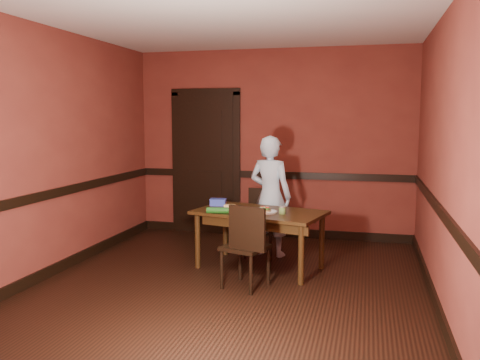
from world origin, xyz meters
The scene contains 22 objects.
floor centered at (0.00, 0.00, 0.00)m, with size 4.00×4.50×0.01m, color black.
ceiling centered at (0.00, 0.00, 2.70)m, with size 4.00×4.50×0.01m, color silver.
wall_back centered at (0.00, 2.25, 1.35)m, with size 4.00×0.02×2.70m, color maroon.
wall_front centered at (0.00, -2.25, 1.35)m, with size 4.00×0.02×2.70m, color maroon.
wall_left centered at (-2.00, 0.00, 1.35)m, with size 0.02×4.50×2.70m, color maroon.
wall_right centered at (2.00, 0.00, 1.35)m, with size 0.02×4.50×2.70m, color maroon.
dado_back centered at (0.00, 2.23, 0.90)m, with size 4.00×0.03×0.10m, color black.
dado_left centered at (-1.99, 0.00, 0.90)m, with size 0.03×4.50×0.10m, color black.
dado_right centered at (1.99, 0.00, 0.90)m, with size 0.03×4.50×0.10m, color black.
baseboard_back centered at (0.00, 2.23, 0.06)m, with size 4.00×0.03×0.12m, color black.
baseboard_left centered at (-1.99, 0.00, 0.06)m, with size 0.03×4.50×0.12m, color black.
baseboard_right centered at (1.99, 0.00, 0.06)m, with size 0.03×4.50×0.12m, color black.
door centered at (-1.00, 2.22, 1.09)m, with size 1.05×0.07×2.20m.
dining_table centered at (0.17, 0.60, 0.34)m, with size 1.43×0.80×0.67m, color black.
chair_far centered at (0.09, 1.10, 0.42)m, with size 0.39×0.39×0.83m, color black, non-canonical shape.
chair_near centered at (0.16, -0.08, 0.43)m, with size 0.41×0.41×0.87m, color black, non-canonical shape.
person centered at (0.17, 1.20, 0.75)m, with size 0.55×0.36×1.51m, color #ABC7DB.
sandwich_plate centered at (0.25, 0.50, 0.69)m, with size 0.27×0.27×0.07m.
sauce_jar centered at (0.45, 0.47, 0.72)m, with size 0.08×0.08×0.09m.
cheese_saucer centered at (-0.19, 0.63, 0.69)m, with size 0.16×0.16×0.05m.
food_tub centered at (-0.40, 0.83, 0.71)m, with size 0.21×0.16×0.08m.
wrapped_veg centered at (-0.25, 0.33, 0.70)m, with size 0.07×0.07×0.25m, color #194F15.
Camera 1 is at (1.35, -4.97, 1.72)m, focal length 38.00 mm.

